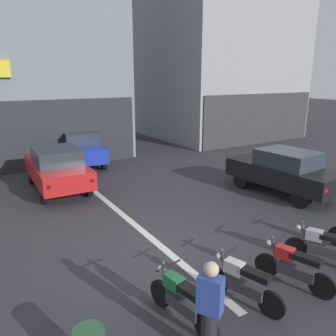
{
  "coord_description": "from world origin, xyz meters",
  "views": [
    {
      "loc": [
        -3.84,
        -6.64,
        4.15
      ],
      "look_at": [
        1.45,
        2.0,
        1.4
      ],
      "focal_mm": 35.5,
      "sensor_mm": 36.0,
      "label": 1
    }
  ],
  "objects_px": {
    "car_blue_down_street": "(81,147)",
    "motorcycle_white_row_left_mid": "(243,282)",
    "car_black_parked_kerbside": "(284,170)",
    "motorcycle_green_row_leftmost": "(181,299)",
    "motorcycle_silver_row_right_mid": "(322,246)",
    "motorcycle_red_row_centre": "(293,266)",
    "person_by_motorcycles": "(210,312)",
    "car_red_crossing_near": "(57,168)"
  },
  "relations": [
    {
      "from": "car_black_parked_kerbside",
      "to": "car_blue_down_street",
      "type": "bearing_deg",
      "value": 121.88
    },
    {
      "from": "motorcycle_green_row_leftmost",
      "to": "motorcycle_red_row_centre",
      "type": "relative_size",
      "value": 1.02
    },
    {
      "from": "motorcycle_red_row_centre",
      "to": "person_by_motorcycles",
      "type": "xyz_separation_m",
      "value": [
        -2.62,
        -0.58,
        0.4
      ]
    },
    {
      "from": "motorcycle_green_row_leftmost",
      "to": "motorcycle_white_row_left_mid",
      "type": "relative_size",
      "value": 1.02
    },
    {
      "from": "car_black_parked_kerbside",
      "to": "motorcycle_white_row_left_mid",
      "type": "relative_size",
      "value": 2.61
    },
    {
      "from": "car_red_crossing_near",
      "to": "car_blue_down_street",
      "type": "xyz_separation_m",
      "value": [
        1.96,
        3.35,
        0.0
      ]
    },
    {
      "from": "car_black_parked_kerbside",
      "to": "car_blue_down_street",
      "type": "xyz_separation_m",
      "value": [
        -5.04,
        8.1,
        0.0
      ]
    },
    {
      "from": "car_blue_down_street",
      "to": "motorcycle_silver_row_right_mid",
      "type": "distance_m",
      "value": 12.03
    },
    {
      "from": "motorcycle_white_row_left_mid",
      "to": "person_by_motorcycles",
      "type": "height_order",
      "value": "person_by_motorcycles"
    },
    {
      "from": "motorcycle_green_row_leftmost",
      "to": "motorcycle_red_row_centre",
      "type": "xyz_separation_m",
      "value": [
        2.51,
        -0.33,
        0.0
      ]
    },
    {
      "from": "motorcycle_white_row_left_mid",
      "to": "motorcycle_silver_row_right_mid",
      "type": "bearing_deg",
      "value": 1.43
    },
    {
      "from": "car_blue_down_street",
      "to": "motorcycle_green_row_leftmost",
      "type": "distance_m",
      "value": 11.92
    },
    {
      "from": "car_blue_down_street",
      "to": "motorcycle_silver_row_right_mid",
      "type": "xyz_separation_m",
      "value": [
        1.83,
        -11.88,
        -0.43
      ]
    },
    {
      "from": "car_blue_down_street",
      "to": "motorcycle_white_row_left_mid",
      "type": "relative_size",
      "value": 2.66
    },
    {
      "from": "motorcycle_red_row_centre",
      "to": "motorcycle_silver_row_right_mid",
      "type": "relative_size",
      "value": 1.06
    },
    {
      "from": "car_black_parked_kerbside",
      "to": "motorcycle_white_row_left_mid",
      "type": "height_order",
      "value": "car_black_parked_kerbside"
    },
    {
      "from": "car_blue_down_street",
      "to": "motorcycle_green_row_leftmost",
      "type": "xyz_separation_m",
      "value": [
        -1.93,
        -11.75,
        -0.43
      ]
    },
    {
      "from": "motorcycle_white_row_left_mid",
      "to": "motorcycle_silver_row_right_mid",
      "type": "distance_m",
      "value": 2.51
    },
    {
      "from": "car_red_crossing_near",
      "to": "motorcycle_red_row_centre",
      "type": "distance_m",
      "value": 9.11
    },
    {
      "from": "motorcycle_green_row_leftmost",
      "to": "person_by_motorcycles",
      "type": "relative_size",
      "value": 0.99
    },
    {
      "from": "motorcycle_green_row_leftmost",
      "to": "motorcycle_silver_row_right_mid",
      "type": "xyz_separation_m",
      "value": [
        3.76,
        -0.13,
        0.0
      ]
    },
    {
      "from": "motorcycle_silver_row_right_mid",
      "to": "car_blue_down_street",
      "type": "bearing_deg",
      "value": 98.77
    },
    {
      "from": "car_black_parked_kerbside",
      "to": "motorcycle_red_row_centre",
      "type": "distance_m",
      "value": 5.99
    },
    {
      "from": "motorcycle_green_row_leftmost",
      "to": "motorcycle_white_row_left_mid",
      "type": "distance_m",
      "value": 1.27
    },
    {
      "from": "motorcycle_white_row_left_mid",
      "to": "person_by_motorcycles",
      "type": "relative_size",
      "value": 0.97
    },
    {
      "from": "car_red_crossing_near",
      "to": "motorcycle_silver_row_right_mid",
      "type": "bearing_deg",
      "value": -66.03
    },
    {
      "from": "motorcycle_silver_row_right_mid",
      "to": "person_by_motorcycles",
      "type": "distance_m",
      "value": 3.97
    },
    {
      "from": "car_red_crossing_near",
      "to": "motorcycle_green_row_leftmost",
      "type": "xyz_separation_m",
      "value": [
        0.03,
        -8.4,
        -0.43
      ]
    },
    {
      "from": "motorcycle_green_row_leftmost",
      "to": "person_by_motorcycles",
      "type": "height_order",
      "value": "person_by_motorcycles"
    },
    {
      "from": "motorcycle_silver_row_right_mid",
      "to": "person_by_motorcycles",
      "type": "bearing_deg",
      "value": -168.65
    },
    {
      "from": "car_blue_down_street",
      "to": "motorcycle_white_row_left_mid",
      "type": "height_order",
      "value": "car_blue_down_street"
    },
    {
      "from": "motorcycle_red_row_centre",
      "to": "motorcycle_green_row_leftmost",
      "type": "bearing_deg",
      "value": 172.45
    },
    {
      "from": "car_red_crossing_near",
      "to": "person_by_motorcycles",
      "type": "xyz_separation_m",
      "value": [
        -0.08,
        -9.31,
        -0.03
      ]
    },
    {
      "from": "car_red_crossing_near",
      "to": "car_black_parked_kerbside",
      "type": "xyz_separation_m",
      "value": [
        7.0,
        -4.75,
        0.0
      ]
    },
    {
      "from": "car_black_parked_kerbside",
      "to": "motorcycle_green_row_leftmost",
      "type": "relative_size",
      "value": 2.55
    },
    {
      "from": "motorcycle_red_row_centre",
      "to": "car_red_crossing_near",
      "type": "bearing_deg",
      "value": 106.23
    },
    {
      "from": "car_red_crossing_near",
      "to": "motorcycle_red_row_centre",
      "type": "height_order",
      "value": "car_red_crossing_near"
    },
    {
      "from": "car_red_crossing_near",
      "to": "motorcycle_white_row_left_mid",
      "type": "relative_size",
      "value": 2.56
    },
    {
      "from": "motorcycle_silver_row_right_mid",
      "to": "motorcycle_green_row_leftmost",
      "type": "bearing_deg",
      "value": 177.99
    },
    {
      "from": "car_black_parked_kerbside",
      "to": "motorcycle_green_row_leftmost",
      "type": "bearing_deg",
      "value": -152.32
    },
    {
      "from": "car_red_crossing_near",
      "to": "motorcycle_red_row_centre",
      "type": "relative_size",
      "value": 2.56
    },
    {
      "from": "car_red_crossing_near",
      "to": "motorcycle_white_row_left_mid",
      "type": "bearing_deg",
      "value": -81.48
    }
  ]
}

